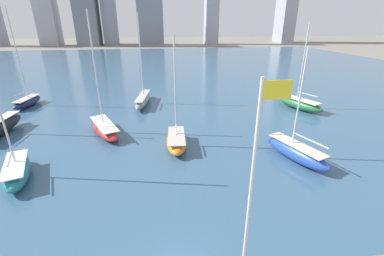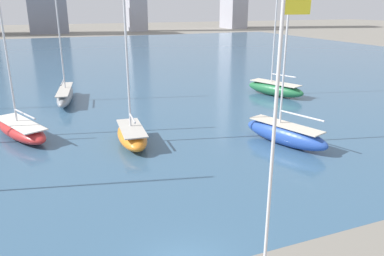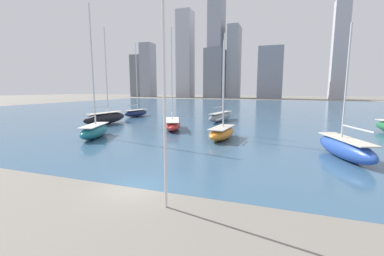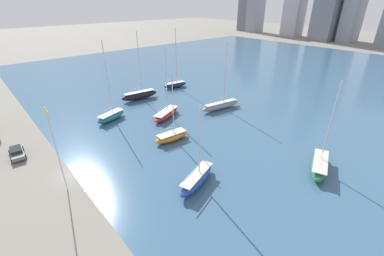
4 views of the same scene
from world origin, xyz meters
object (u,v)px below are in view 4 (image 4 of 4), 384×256
Objects in this scene: sailboat_green at (320,165)px; sailboat_red at (166,113)px; flag_pole at (56,149)px; sailboat_teal at (111,116)px; parked_sedan_gray at (17,152)px; sailboat_orange at (172,136)px; sailboat_gray at (221,105)px; sailboat_navy at (175,84)px; sailboat_blue at (197,179)px; sailboat_black at (140,95)px.

sailboat_red reaches higher than sailboat_green.
flag_pole is at bearing -146.13° from sailboat_green.
sailboat_teal is 18.43m from parked_sedan_gray.
sailboat_gray is at bearing 107.92° from sailboat_orange.
sailboat_red reaches higher than flag_pole.
sailboat_navy reaches higher than parked_sedan_gray.
sailboat_teal reaches higher than sailboat_gray.
sailboat_green is 32.00m from sailboat_red.
sailboat_blue is (-9.85, -16.30, 0.02)m from sailboat_green.
parked_sedan_gray is (-35.05, -33.94, -0.18)m from sailboat_green.
sailboat_green reaches higher than flag_pole.
sailboat_blue is at bearing 52.25° from flag_pole.
sailboat_navy is at bearing 147.71° from sailboat_green.
sailboat_green is 0.84× the size of sailboat_teal.
sailboat_red reaches higher than parked_sedan_gray.
sailboat_orange is 0.92× the size of sailboat_green.
sailboat_black is (-35.33, 11.93, 0.15)m from sailboat_blue.
flag_pole is 23.32m from sailboat_teal.
sailboat_navy is 1.38× the size of sailboat_blue.
flag_pole is 37.37m from sailboat_green.
sailboat_teal reaches higher than sailboat_green.
sailboat_red is (6.56, 9.87, -0.13)m from sailboat_teal.
sailboat_green is 2.68× the size of parked_sedan_gray.
sailboat_black reaches higher than sailboat_navy.
sailboat_navy reaches higher than sailboat_gray.
sailboat_navy is at bearing 123.67° from flag_pole.
sailboat_blue is at bearing -12.46° from sailboat_black.
parked_sedan_gray is (11.92, -42.66, -0.14)m from sailboat_navy.
sailboat_red is 28.29m from parked_sedan_gray.
parked_sedan_gray is (2.96, -18.19, -0.19)m from sailboat_teal.
sailboat_red is at bearing 135.33° from sailboat_blue.
sailboat_gray is at bearing 45.66° from sailboat_red.
sailboat_green is at bearing -12.89° from sailboat_red.
sailboat_teal is (-17.17, 14.75, -5.60)m from flag_pole.
sailboat_gray is at bearing 107.33° from sailboat_blue.
flag_pole is at bearing -72.66° from parked_sedan_gray.
sailboat_orange is 18.46m from sailboat_gray.
sailboat_red is (-10.61, 24.62, -5.73)m from flag_pole.
sailboat_blue is 0.71× the size of sailboat_black.
sailboat_navy is at bearing 104.00° from sailboat_black.
parked_sedan_gray is at bearing -166.38° from flag_pole.
sailboat_blue is at bearing -24.41° from sailboat_navy.
sailboat_orange reaches higher than flag_pole.
sailboat_teal is at bearing -147.12° from sailboat_red.
sailboat_gray is at bearing 98.92° from flag_pole.
sailboat_orange is 1.08× the size of sailboat_blue.
flag_pole is 0.88× the size of sailboat_green.
sailboat_orange reaches higher than sailboat_blue.
sailboat_black is at bearing 167.44° from sailboat_orange.
sailboat_red is (15.52, -14.60, -0.07)m from sailboat_navy.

